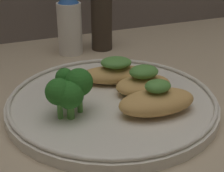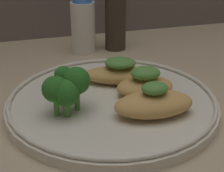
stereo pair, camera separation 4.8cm
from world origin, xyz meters
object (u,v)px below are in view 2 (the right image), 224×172
at_px(broccoli_bunch, 66,87).
at_px(sauce_bottle, 83,23).
at_px(pepper_grinder, 116,14).
at_px(plate, 112,101).

distance_m(broccoli_bunch, sauce_bottle, 0.28).
height_order(sauce_bottle, pepper_grinder, pepper_grinder).
bearing_deg(pepper_grinder, broccoli_bunch, -119.10).
xyz_separation_m(plate, sauce_bottle, (0.01, 0.24, 0.05)).
relative_size(plate, pepper_grinder, 1.86).
bearing_deg(pepper_grinder, plate, -108.15).
bearing_deg(broccoli_bunch, pepper_grinder, 60.90).
bearing_deg(plate, pepper_grinder, 71.85).
relative_size(broccoli_bunch, pepper_grinder, 0.40).
xyz_separation_m(plate, pepper_grinder, (0.08, 0.24, 0.06)).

